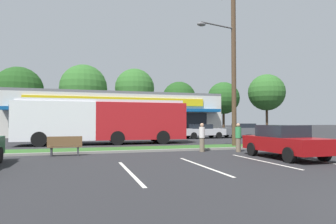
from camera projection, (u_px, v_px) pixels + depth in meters
The scene contains 20 objects.
grass_median at pixel (189, 148), 18.02m from camera, with size 56.00×2.20×0.12m, color #2D5B23.
curb_lip at pixel (197, 149), 16.85m from camera, with size 56.00×0.24×0.12m, color gray.
parking_stripe_0 at pixel (130, 172), 9.59m from camera, with size 0.12×4.80×0.01m, color silver.
parking_stripe_1 at pixel (202, 166), 10.94m from camera, with size 0.12×4.80×0.01m, color silver.
parking_stripe_2 at pixel (262, 161), 12.28m from camera, with size 0.12×4.80×0.01m, color silver.
storefront_building at pixel (114, 115), 39.02m from camera, with size 25.19×14.37×5.15m.
tree_left at pixel (19, 91), 42.50m from camera, with size 6.91×6.91×9.65m.
tree_mid_left at pixel (84, 88), 46.39m from camera, with size 7.41×7.41×10.71m.
tree_mid at pixel (135, 88), 49.12m from camera, with size 6.58×6.58×10.56m.
tree_mid_right at pixel (179, 98), 52.86m from camera, with size 6.06×6.06×8.90m.
tree_right at pixel (223, 98), 53.50m from camera, with size 5.85×5.85×8.90m.
tree_far_right at pixel (267, 93), 55.03m from camera, with size 6.83×6.83×10.58m.
utility_pole at pixel (232, 59), 19.04m from camera, with size 3.15×2.37×10.78m.
city_bus at pixel (104, 120), 21.59m from camera, with size 12.15×2.86×3.25m.
bus_stop_bench at pixel (65, 146), 14.14m from camera, with size 1.60×0.45×0.95m.
car_1 at pixel (202, 131), 29.39m from camera, with size 4.29×1.98×1.40m.
car_2 at pixel (242, 130), 31.14m from camera, with size 4.43×1.99×1.47m.
car_3 at pixel (284, 141), 13.27m from camera, with size 1.94×4.25×1.50m.
pedestrian_near_bench at pixel (202, 137), 16.15m from camera, with size 0.32×0.32×1.58m.
pedestrian_by_pole at pixel (238, 137), 16.09m from camera, with size 0.32×0.32×1.57m.
Camera 1 is at (-6.46, -2.94, 1.65)m, focal length 31.31 mm.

